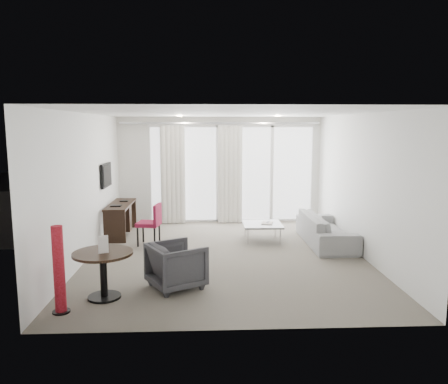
{
  "coord_description": "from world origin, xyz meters",
  "views": [
    {
      "loc": [
        -0.38,
        -7.81,
        2.36
      ],
      "look_at": [
        0.0,
        0.6,
        1.1
      ],
      "focal_mm": 35.0,
      "sensor_mm": 36.0,
      "label": 1
    }
  ],
  "objects_px": {
    "sofa": "(326,229)",
    "rattan_chair_b": "(265,191)",
    "desk_chair": "(148,224)",
    "coffee_table": "(262,232)",
    "round_table": "(104,275)",
    "tub_armchair": "(176,265)",
    "red_lamp": "(59,270)",
    "desk": "(121,219)",
    "rattan_chair_a": "(248,198)"
  },
  "relations": [
    {
      "from": "sofa",
      "to": "rattan_chair_b",
      "type": "xyz_separation_m",
      "value": [
        -0.65,
        4.35,
        0.15
      ]
    },
    {
      "from": "tub_armchair",
      "to": "coffee_table",
      "type": "height_order",
      "value": "tub_armchair"
    },
    {
      "from": "red_lamp",
      "to": "tub_armchair",
      "type": "bearing_deg",
      "value": 29.9
    },
    {
      "from": "round_table",
      "to": "coffee_table",
      "type": "distance_m",
      "value": 3.98
    },
    {
      "from": "red_lamp",
      "to": "sofa",
      "type": "xyz_separation_m",
      "value": [
        4.31,
        3.15,
        -0.27
      ]
    },
    {
      "from": "round_table",
      "to": "red_lamp",
      "type": "bearing_deg",
      "value": -133.78
    },
    {
      "from": "round_table",
      "to": "rattan_chair_b",
      "type": "distance_m",
      "value": 7.74
    },
    {
      "from": "sofa",
      "to": "tub_armchair",
      "type": "bearing_deg",
      "value": 129.0
    },
    {
      "from": "tub_armchair",
      "to": "coffee_table",
      "type": "xyz_separation_m",
      "value": [
        1.62,
        2.65,
        -0.16
      ]
    },
    {
      "from": "rattan_chair_b",
      "to": "desk",
      "type": "bearing_deg",
      "value": -161.23
    },
    {
      "from": "desk_chair",
      "to": "sofa",
      "type": "height_order",
      "value": "desk_chair"
    },
    {
      "from": "desk_chair",
      "to": "red_lamp",
      "type": "distance_m",
      "value": 3.31
    },
    {
      "from": "desk",
      "to": "rattan_chair_b",
      "type": "height_order",
      "value": "rattan_chair_b"
    },
    {
      "from": "round_table",
      "to": "red_lamp",
      "type": "height_order",
      "value": "red_lamp"
    },
    {
      "from": "coffee_table",
      "to": "rattan_chair_b",
      "type": "xyz_separation_m",
      "value": [
        0.61,
        4.04,
        0.27
      ]
    },
    {
      "from": "desk",
      "to": "sofa",
      "type": "relative_size",
      "value": 0.73
    },
    {
      "from": "desk",
      "to": "sofa",
      "type": "distance_m",
      "value": 4.4
    },
    {
      "from": "coffee_table",
      "to": "rattan_chair_b",
      "type": "distance_m",
      "value": 4.09
    },
    {
      "from": "desk",
      "to": "tub_armchair",
      "type": "height_order",
      "value": "desk"
    },
    {
      "from": "tub_armchair",
      "to": "rattan_chair_a",
      "type": "relative_size",
      "value": 0.98
    },
    {
      "from": "tub_armchair",
      "to": "round_table",
      "type": "bearing_deg",
      "value": 80.66
    },
    {
      "from": "coffee_table",
      "to": "red_lamp",
      "type": "bearing_deg",
      "value": -131.33
    },
    {
      "from": "sofa",
      "to": "rattan_chair_b",
      "type": "bearing_deg",
      "value": 8.45
    },
    {
      "from": "tub_armchair",
      "to": "rattan_chair_b",
      "type": "relative_size",
      "value": 0.82
    },
    {
      "from": "sofa",
      "to": "rattan_chair_b",
      "type": "height_order",
      "value": "rattan_chair_b"
    },
    {
      "from": "desk_chair",
      "to": "coffee_table",
      "type": "relative_size",
      "value": 1.05
    },
    {
      "from": "round_table",
      "to": "red_lamp",
      "type": "xyz_separation_m",
      "value": [
        -0.44,
        -0.46,
        0.24
      ]
    },
    {
      "from": "round_table",
      "to": "tub_armchair",
      "type": "bearing_deg",
      "value": 19.94
    },
    {
      "from": "coffee_table",
      "to": "tub_armchair",
      "type": "bearing_deg",
      "value": -121.5
    },
    {
      "from": "desk_chair",
      "to": "rattan_chair_b",
      "type": "distance_m",
      "value": 5.19
    },
    {
      "from": "round_table",
      "to": "rattan_chair_b",
      "type": "xyz_separation_m",
      "value": [
        3.22,
        7.04,
        0.12
      ]
    },
    {
      "from": "round_table",
      "to": "coffee_table",
      "type": "relative_size",
      "value": 1.03
    },
    {
      "from": "tub_armchair",
      "to": "rattan_chair_b",
      "type": "distance_m",
      "value": 7.05
    },
    {
      "from": "desk",
      "to": "coffee_table",
      "type": "xyz_separation_m",
      "value": [
        3.04,
        -0.61,
        -0.17
      ]
    },
    {
      "from": "desk_chair",
      "to": "rattan_chair_b",
      "type": "xyz_separation_m",
      "value": [
        2.94,
        4.28,
        0.03
      ]
    },
    {
      "from": "sofa",
      "to": "rattan_chair_b",
      "type": "relative_size",
      "value": 2.26
    },
    {
      "from": "sofa",
      "to": "rattan_chair_a",
      "type": "distance_m",
      "value": 3.79
    },
    {
      "from": "desk",
      "to": "rattan_chair_a",
      "type": "distance_m",
      "value": 4.05
    },
    {
      "from": "desk_chair",
      "to": "sofa",
      "type": "relative_size",
      "value": 0.41
    },
    {
      "from": "desk",
      "to": "rattan_chair_b",
      "type": "distance_m",
      "value": 5.01
    },
    {
      "from": "rattan_chair_b",
      "to": "sofa",
      "type": "bearing_deg",
      "value": -105.99
    },
    {
      "from": "desk_chair",
      "to": "rattan_chair_b",
      "type": "bearing_deg",
      "value": 65.56
    },
    {
      "from": "desk",
      "to": "rattan_chair_b",
      "type": "xyz_separation_m",
      "value": [
        3.65,
        3.43,
        0.1
      ]
    },
    {
      "from": "rattan_chair_b",
      "to": "tub_armchair",
      "type": "bearing_deg",
      "value": -132.92
    },
    {
      "from": "tub_armchair",
      "to": "coffee_table",
      "type": "distance_m",
      "value": 3.11
    },
    {
      "from": "desk",
      "to": "coffee_table",
      "type": "distance_m",
      "value": 3.11
    },
    {
      "from": "desk",
      "to": "desk_chair",
      "type": "height_order",
      "value": "desk_chair"
    },
    {
      "from": "desk_chair",
      "to": "coffee_table",
      "type": "distance_m",
      "value": 2.36
    },
    {
      "from": "tub_armchair",
      "to": "red_lamp",
      "type": "bearing_deg",
      "value": 90.62
    },
    {
      "from": "round_table",
      "to": "tub_armchair",
      "type": "relative_size",
      "value": 1.11
    }
  ]
}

